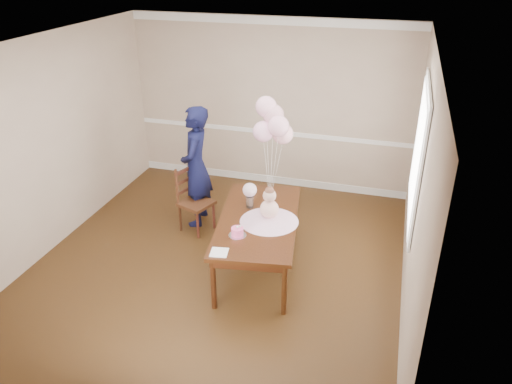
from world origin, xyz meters
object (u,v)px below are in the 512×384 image
Objects in this scene: dining_table_top at (258,220)px; woman at (196,167)px; birthday_cake at (237,232)px; dining_chair_seat at (196,203)px.

woman is (-1.15, 0.87, 0.20)m from dining_table_top.
dining_table_top is 13.33× the size of birthday_cake.
dining_table_top is 1.28m from dining_chair_seat.
woman is at bearing 128.55° from dining_chair_seat.
woman reaches higher than dining_chair_seat.
dining_table_top is at bearing 75.03° from birthday_cake.
birthday_cake reaches higher than dining_chair_seat.
birthday_cake is at bearing 28.01° from woman.
dining_chair_seat is (-0.96, 1.08, -0.33)m from birthday_cake.
dining_chair_seat is at bearing 131.71° from birthday_cake.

